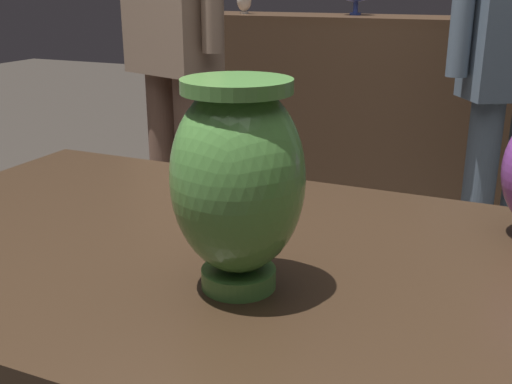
# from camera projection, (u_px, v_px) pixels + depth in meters

# --- Properties ---
(back_display_shelf) EXTENTS (2.60, 0.40, 0.99)m
(back_display_shelf) POSITION_uv_depth(u_px,v_px,m) (459.00, 132.00, 2.79)
(back_display_shelf) COLOR #422D1E
(back_display_shelf) RESTS_ON ground_plane
(vase_centerpiece) EXTENTS (0.15, 0.15, 0.24)m
(vase_centerpiece) POSITION_uv_depth(u_px,v_px,m) (240.00, 179.00, 0.67)
(vase_centerpiece) COLOR #477A38
(vase_centerpiece) RESTS_ON display_plinth
(shelf_vase_far_left) EXTENTS (0.07, 0.07, 0.12)m
(shelf_vase_far_left) POSITION_uv_depth(u_px,v_px,m) (244.00, 0.00, 2.97)
(shelf_vase_far_left) COLOR silver
(shelf_vase_far_left) RESTS_ON back_display_shelf
(visitor_near_left) EXTENTS (0.45, 0.27, 1.69)m
(visitor_near_left) POSITION_uv_depth(u_px,v_px,m) (172.00, 23.00, 2.09)
(visitor_near_left) COLOR brown
(visitor_near_left) RESTS_ON ground_plane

